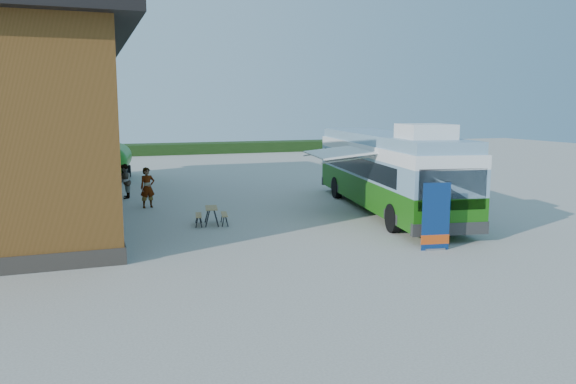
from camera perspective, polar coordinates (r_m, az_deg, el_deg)
name	(u,v)px	position (r m, az deg, el deg)	size (l,w,h in m)	color
ground	(331,246)	(18.48, 4.42, -5.46)	(100.00, 100.00, 0.00)	#BCB7AD
barn	(7,129)	(26.53, -26.67, 5.78)	(9.60, 21.20, 7.50)	brown
hedge	(249,147)	(56.61, -3.99, 4.59)	(40.00, 3.00, 1.00)	#264419
bus	(387,169)	(24.63, 9.98, 2.36)	(4.78, 12.92, 3.89)	#237413
awning	(346,147)	(23.33, 5.96, 4.53)	(3.19, 4.46, 0.51)	white
banner	(436,223)	(18.29, 14.78, -3.04)	(0.93, 0.29, 2.16)	navy
picnic_table	(211,212)	(21.73, -7.79, -2.00)	(1.37, 1.26, 0.69)	tan
person_a	(147,188)	(25.93, -14.09, 0.44)	(0.66, 0.44, 1.82)	#999999
person_b	(124,181)	(28.86, -16.29, 1.05)	(0.83, 0.65, 1.71)	#999999
slurry_tanker	(116,159)	(36.72, -17.11, 3.18)	(2.27, 5.79, 2.15)	#1F7916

